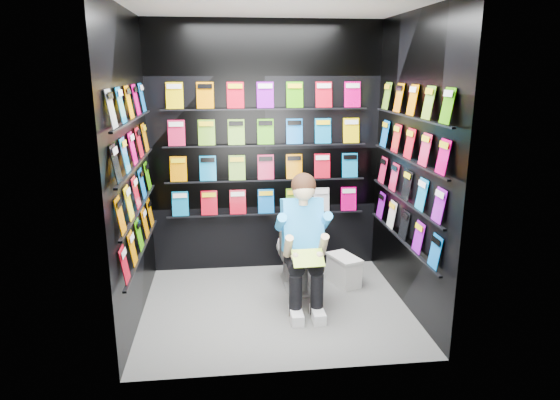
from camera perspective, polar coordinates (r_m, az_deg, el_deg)
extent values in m
plane|color=slate|center=(4.67, -0.48, -12.17)|extent=(2.40, 2.40, 0.00)
plane|color=white|center=(4.19, -0.56, 21.39)|extent=(2.40, 2.40, 0.00)
cube|color=black|center=(5.22, -1.68, 5.78)|extent=(2.40, 0.04, 2.60)
cube|color=black|center=(3.28, 1.33, 0.30)|extent=(2.40, 0.04, 2.60)
cube|color=black|center=(4.29, -16.69, 3.16)|extent=(0.04, 2.00, 2.60)
cube|color=black|center=(4.53, 14.80, 3.88)|extent=(0.04, 2.00, 2.60)
imported|color=white|center=(4.96, 1.77, -5.87)|extent=(0.45, 0.77, 0.73)
cube|color=silver|center=(5.13, 7.31, -8.08)|extent=(0.31, 0.40, 0.27)
cube|color=silver|center=(5.08, 7.36, -6.54)|extent=(0.33, 0.43, 0.03)
cube|color=green|center=(4.22, 3.23, -6.64)|extent=(0.27, 0.16, 0.11)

